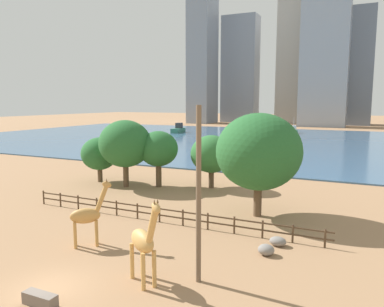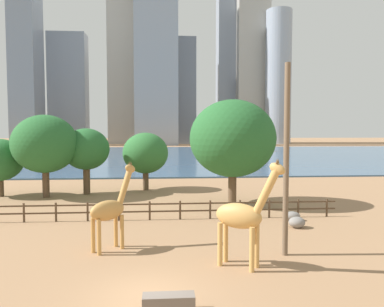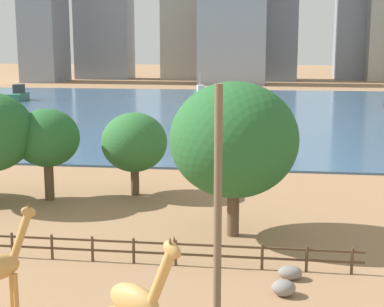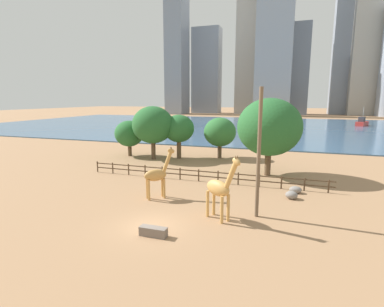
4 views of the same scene
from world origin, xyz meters
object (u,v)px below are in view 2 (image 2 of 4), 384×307
tree_right_tall (233,139)px  tree_right_small (86,149)px  tree_left_small (0,160)px  boulder_near_fence (292,216)px  tree_left_large (145,153)px  utility_pole (286,160)px  feeding_trough (169,303)px  boat_ferry (266,148)px  giraffe_tall (242,216)px  boat_sailboat (143,147)px  tree_center_broad (45,144)px  giraffe_companion (110,210)px  boulder_by_pole (297,222)px  boat_tug (17,149)px

tree_right_tall → tree_right_small: tree_right_tall is taller
tree_left_small → tree_right_tall: bearing=-14.3°
boulder_near_fence → tree_left_large: tree_left_large is taller
utility_pole → feeding_trough: bearing=-137.4°
boulder_near_fence → boat_ferry: bearing=75.6°
feeding_trough → giraffe_tall: bearing=49.1°
utility_pole → boulder_near_fence: utility_pole is taller
boat_sailboat → feeding_trough: bearing=168.4°
tree_left_small → tree_right_small: tree_right_small is taller
boulder_near_fence → boat_ferry: 81.24m
tree_left_large → tree_center_broad: size_ratio=0.78×
giraffe_companion → feeding_trough: 7.70m
giraffe_companion → tree_right_small: size_ratio=0.71×
tree_left_large → tree_right_small: 6.04m
feeding_trough → tree_right_small: size_ratio=0.28×
tree_center_broad → boat_sailboat: tree_center_broad is taller
giraffe_tall → giraffe_companion: giraffe_tall is taller
giraffe_companion → tree_left_small: bearing=84.7°
giraffe_tall → tree_center_broad: 23.82m
utility_pole → tree_right_tall: size_ratio=1.08×
tree_center_broad → tree_right_tall: 17.20m
tree_right_small → tree_center_broad: bearing=-154.4°
utility_pole → giraffe_tall: bearing=-149.0°
tree_right_tall → tree_right_small: 14.60m
boulder_by_pole → tree_left_small: size_ratio=0.19×
tree_center_broad → feeding_trough: bearing=-64.3°
boulder_by_pole → boat_sailboat: size_ratio=0.19×
giraffe_tall → boulder_by_pole: (4.96, 6.53, -2.01)m
boulder_by_pole → feeding_trough: size_ratio=0.58×
utility_pole → tree_center_broad: 24.17m
boulder_near_fence → boat_ferry: (20.25, 78.67, 0.86)m
boulder_near_fence → feeding_trough: size_ratio=0.62×
feeding_trough → tree_left_small: bearing=123.1°
tree_left_small → boat_ferry: bearing=56.6°
tree_right_small → boat_tug: bearing=115.4°
tree_right_small → boat_tug: (-31.66, 66.54, -3.15)m
giraffe_companion → boat_ferry: (31.87, 84.09, -0.95)m
boulder_by_pole → boat_tug: 93.48m
feeding_trough → tree_center_broad: (-10.96, 22.74, 4.66)m
boulder_by_pole → boat_tug: (-47.60, 80.45, 0.85)m
feeding_trough → tree_left_small: (-15.41, 23.65, 3.14)m
tree_right_tall → boat_tug: bearing=121.7°
giraffe_companion → tree_left_small: 20.95m
tree_right_tall → boat_ferry: (23.31, 72.69, -4.36)m
boat_tug → boat_sailboat: bearing=104.8°
boat_ferry → boulder_by_pole: bearing=-170.0°
boulder_near_fence → boat_tug: 92.06m
tree_left_small → boat_ferry: size_ratio=0.79×
tree_center_broad → boat_tug: tree_center_broad is taller
tree_right_tall → boulder_by_pole: bearing=-70.9°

